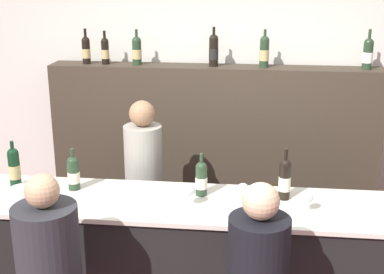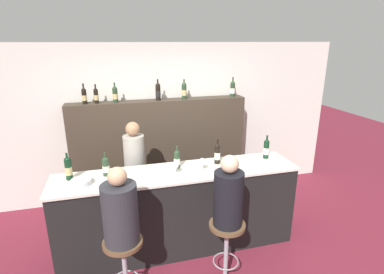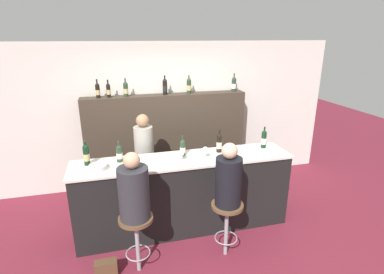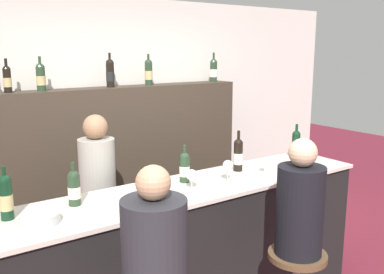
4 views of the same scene
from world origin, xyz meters
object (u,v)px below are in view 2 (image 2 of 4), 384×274
wine_bottle_counter_0 (68,168)px  wine_bottle_backbar_2 (115,94)px  wine_bottle_backbar_3 (158,92)px  wine_glass_0 (175,166)px  wine_bottle_counter_2 (177,159)px  wine_bottle_backbar_1 (96,95)px  wine_bottle_counter_3 (217,153)px  guest_seated_left (120,211)px  guest_seated_right (228,196)px  wine_bottle_counter_4 (266,149)px  wine_glass_2 (232,161)px  wine_bottle_backbar_0 (84,96)px  wine_bottle_backbar_4 (184,91)px  bar_stool_right (227,236)px  wine_glass_1 (202,162)px  bartender (136,180)px  bar_stool_left (124,254)px  wine_bottle_backbar_5 (233,89)px  wine_bottle_counter_1 (106,166)px  metal_bowl (81,182)px

wine_bottle_counter_0 → wine_bottle_backbar_2: 1.51m
wine_bottle_backbar_3 → wine_glass_0: bearing=-91.7°
wine_bottle_counter_2 → wine_bottle_backbar_1: 1.69m
wine_glass_0 → wine_bottle_counter_3: bearing=16.9°
wine_bottle_counter_2 → guest_seated_left: guest_seated_left is taller
wine_bottle_backbar_1 → guest_seated_right: size_ratio=0.36×
wine_bottle_counter_4 → wine_glass_2: 0.60m
wine_bottle_counter_2 → wine_bottle_backbar_0: wine_bottle_backbar_0 is taller
wine_bottle_backbar_1 → wine_bottle_counter_4: bearing=-29.6°
wine_bottle_backbar_0 → wine_glass_0: bearing=-53.4°
wine_bottle_backbar_3 → wine_glass_2: (0.69, -1.42, -0.68)m
wine_bottle_backbar_4 → bar_stool_right: bearing=-90.9°
wine_bottle_counter_3 → wine_glass_1: 0.32m
wine_glass_1 → bar_stool_right: 0.90m
wine_bottle_backbar_0 → bartender: (0.63, -0.73, -1.10)m
wine_glass_2 → guest_seated_left: size_ratio=0.17×
bar_stool_left → wine_bottle_counter_4: bearing=22.4°
wine_bottle_backbar_1 → guest_seated_left: size_ratio=0.36×
wine_bottle_backbar_5 → bartender: (-1.73, -0.73, -1.11)m
wine_bottle_backbar_2 → wine_bottle_counter_4: bearing=-33.0°
wine_bottle_backbar_5 → guest_seated_right: wine_bottle_backbar_5 is taller
wine_glass_2 → wine_glass_1: bearing=180.0°
wine_glass_0 → bar_stool_left: size_ratio=0.21×
wine_bottle_backbar_0 → wine_bottle_backbar_5: bearing=0.0°
wine_bottle_counter_1 → wine_bottle_backbar_1: size_ratio=1.01×
wine_bottle_backbar_3 → guest_seated_right: bearing=-79.3°
wine_glass_2 → metal_bowl: (-1.80, 0.01, -0.06)m
wine_bottle_counter_4 → guest_seated_right: size_ratio=0.41×
bar_stool_left → bartender: bearing=79.4°
wine_bottle_counter_4 → wine_bottle_backbar_4: 1.63m
wine_bottle_counter_3 → guest_seated_right: bearing=-101.7°
wine_bottle_counter_4 → wine_bottle_backbar_2: wine_bottle_backbar_2 is taller
wine_bottle_backbar_4 → bar_stool_left: wine_bottle_backbar_4 is taller
wine_bottle_counter_2 → wine_glass_0: size_ratio=1.91×
wine_bottle_counter_2 → wine_bottle_counter_3: 0.54m
wine_glass_1 → metal_bowl: bearing=179.7°
wine_bottle_backbar_5 → bar_stool_left: (-1.98, -2.06, -1.28)m
metal_bowl → bar_stool_left: bearing=-58.4°
metal_bowl → bar_stool_left: size_ratio=0.31×
metal_bowl → guest_seated_left: (0.39, -0.64, -0.05)m
wine_bottle_counter_1 → bartender: 0.78m
metal_bowl → wine_bottle_backbar_1: bearing=82.6°
wine_bottle_counter_3 → wine_bottle_backbar_1: bearing=140.2°
wine_bottle_counter_3 → wine_bottle_backbar_1: size_ratio=1.19×
wine_bottle_backbar_0 → wine_bottle_counter_1: bearing=-78.3°
wine_bottle_counter_0 → metal_bowl: size_ratio=1.43×
wine_bottle_backbar_5 → bar_stool_left: wine_bottle_backbar_5 is taller
bartender → wine_bottle_counter_0: bearing=-146.8°
wine_glass_2 → guest_seated_right: 0.71m
metal_bowl → guest_seated_left: guest_seated_left is taller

